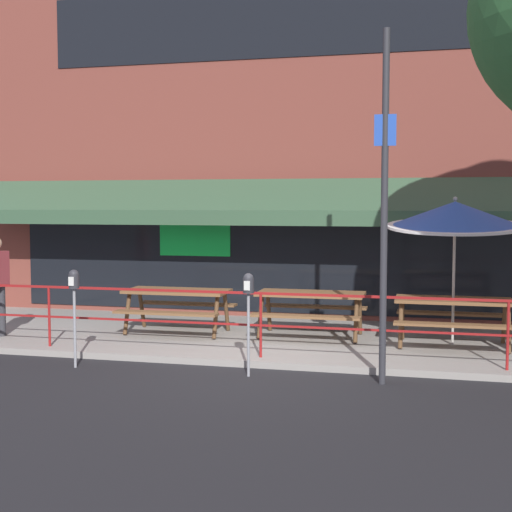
% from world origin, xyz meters
% --- Properties ---
extents(ground_plane, '(120.00, 120.00, 0.00)m').
position_xyz_m(ground_plane, '(0.00, 0.00, 0.00)').
color(ground_plane, black).
extents(patio_deck, '(15.00, 4.00, 0.10)m').
position_xyz_m(patio_deck, '(0.00, 2.00, 0.05)').
color(patio_deck, gray).
rests_on(patio_deck, ground).
extents(restaurant_building, '(15.00, 1.60, 8.39)m').
position_xyz_m(restaurant_building, '(0.00, 4.23, 4.16)').
color(restaurant_building, brown).
rests_on(restaurant_building, ground).
extents(patio_railing, '(13.84, 0.04, 0.97)m').
position_xyz_m(patio_railing, '(0.00, 0.30, 0.80)').
color(patio_railing, maroon).
rests_on(patio_railing, patio_deck).
extents(picnic_table_left, '(1.80, 1.42, 0.76)m').
position_xyz_m(picnic_table_left, '(-1.87, 1.86, 0.71)').
color(picnic_table_left, brown).
rests_on(picnic_table_left, patio_deck).
extents(picnic_table_centre, '(1.80, 1.42, 0.76)m').
position_xyz_m(picnic_table_centre, '(0.45, 2.06, 0.71)').
color(picnic_table_centre, brown).
rests_on(picnic_table_centre, patio_deck).
extents(picnic_table_right, '(1.80, 1.42, 0.76)m').
position_xyz_m(picnic_table_right, '(2.78, 1.78, 0.71)').
color(picnic_table_right, brown).
rests_on(picnic_table_right, patio_deck).
extents(patio_umbrella_right, '(2.14, 2.14, 2.40)m').
position_xyz_m(patio_umbrella_right, '(2.78, 1.93, 2.18)').
color(patio_umbrella_right, '#B7B2A8').
rests_on(patio_umbrella_right, patio_deck).
extents(parking_meter_near, '(0.15, 0.16, 1.42)m').
position_xyz_m(parking_meter_near, '(-2.55, -0.56, 1.15)').
color(parking_meter_near, gray).
rests_on(parking_meter_near, ground).
extents(parking_meter_far, '(0.15, 0.16, 1.42)m').
position_xyz_m(parking_meter_far, '(0.01, -0.48, 1.15)').
color(parking_meter_far, gray).
rests_on(parking_meter_far, ground).
extents(street_sign_pole, '(0.28, 0.09, 4.59)m').
position_xyz_m(street_sign_pole, '(1.82, -0.45, 2.35)').
color(street_sign_pole, '#2D2D33').
rests_on(street_sign_pole, ground).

